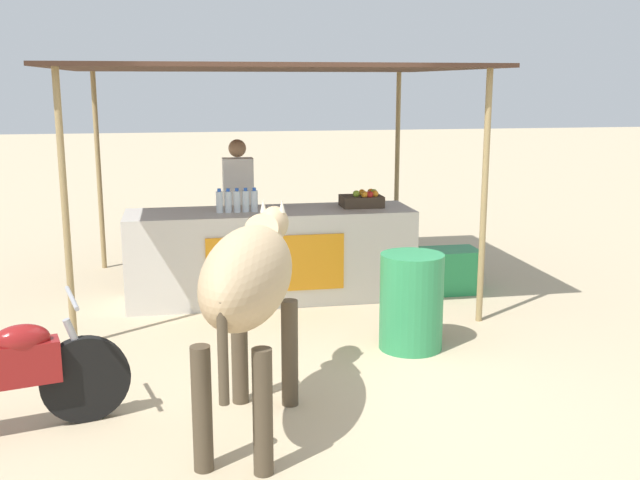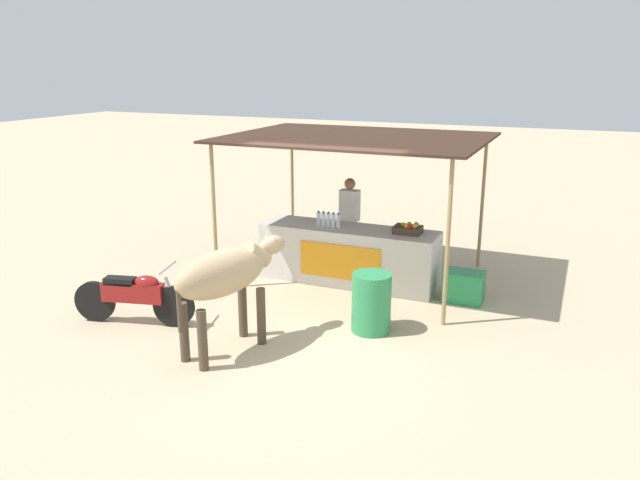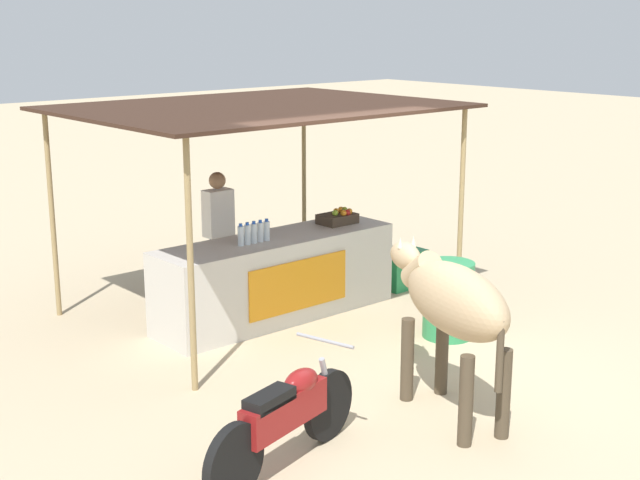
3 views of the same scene
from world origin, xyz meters
TOP-DOWN VIEW (x-y plane):
  - ground_plane at (0.00, 0.00)m, footprint 60.00×60.00m
  - stall_counter at (0.00, 2.20)m, footprint 3.00×0.82m
  - stall_awning at (0.00, 2.50)m, footprint 4.20×3.20m
  - water_bottle_row at (-0.35, 2.15)m, footprint 0.43×0.07m
  - fruit_crate at (1.00, 2.25)m, footprint 0.44×0.32m
  - vendor_behind_counter at (-0.27, 2.95)m, footprint 0.34×0.22m
  - cooler_box at (1.98, 2.10)m, footprint 0.60×0.44m
  - water_barrel at (1.00, 0.45)m, footprint 0.55×0.55m
  - cow at (-0.50, -0.86)m, footprint 0.92×1.84m
  - motorcycle_parked at (-2.17, -0.65)m, footprint 1.77×0.66m

SIDE VIEW (x-z plane):
  - ground_plane at x=0.00m, z-range 0.00..0.00m
  - cooler_box at x=1.98m, z-range 0.00..0.48m
  - water_barrel at x=1.00m, z-range 0.00..0.84m
  - motorcycle_parked at x=-2.17m, z-range -0.02..0.88m
  - stall_counter at x=0.00m, z-range 0.00..0.96m
  - vendor_behind_counter at x=-0.27m, z-range 0.02..1.67m
  - cow at x=-0.50m, z-range 0.32..1.75m
  - fruit_crate at x=1.00m, z-range 0.94..1.13m
  - water_bottle_row at x=-0.35m, z-range 0.95..1.20m
  - stall_awning at x=0.00m, z-range 1.13..3.57m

